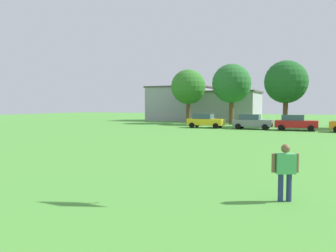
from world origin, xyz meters
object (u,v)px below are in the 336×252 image
Objects in this scene: parked_car_yellow_0 at (205,121)px; tree_center_left at (286,82)px; tree_far_left at (188,87)px; parked_car_gray_1 at (252,122)px; parked_car_red_2 at (296,122)px; tree_left at (232,84)px; adult_bystander at (285,167)px.

parked_car_yellow_0 is 0.52× the size of tree_center_left.
tree_far_left is 14.62m from tree_center_left.
tree_far_left is (-11.17, 9.00, 4.57)m from parked_car_gray_1.
tree_far_left is 0.98× the size of tree_center_left.
parked_car_red_2 is 13.58m from tree_left.
tree_left is at bearing 136.25° from parked_car_red_2.
parked_car_gray_1 is at bearing 177.19° from parked_car_red_2.
tree_far_left is 6.68m from tree_left.
adult_bystander is 0.37× the size of parked_car_gray_1.
tree_left is (-10.98, 38.03, 4.77)m from adult_bystander.
tree_left is at bearing 117.85° from parked_car_gray_1.
parked_car_yellow_0 and parked_car_red_2 have the same top height.
parked_car_red_2 is (4.65, -0.23, 0.00)m from parked_car_gray_1.
parked_car_gray_1 and parked_car_red_2 have the same top height.
tree_left is at bearing 81.29° from adult_bystander.
parked_car_gray_1 is 0.51× the size of tree_left.
parked_car_yellow_0 and parked_car_gray_1 have the same top height.
adult_bystander is 35.47m from tree_center_left.
parked_car_red_2 is at bearing 68.75° from adult_bystander.
parked_car_yellow_0 reaches higher than adult_bystander.
parked_car_gray_1 is at bearing 77.55° from adult_bystander.
adult_bystander is 42.57m from tree_far_left.
parked_car_gray_1 is 7.84m from tree_center_left.
adult_bystander is 31.93m from parked_car_yellow_0.
adult_bystander is 0.20× the size of tree_center_left.
adult_bystander is at bearing -84.38° from tree_center_left.
tree_left is (-4.51, 8.54, 4.87)m from parked_car_gray_1.
parked_car_red_2 is (10.21, -0.32, 0.00)m from parked_car_yellow_0.
tree_center_left is at bearing 61.26° from parked_car_gray_1.
adult_bystander is 0.19× the size of tree_left.
parked_car_yellow_0 is at bearing -147.72° from tree_center_left.
tree_far_left is at bearing 176.03° from tree_left.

